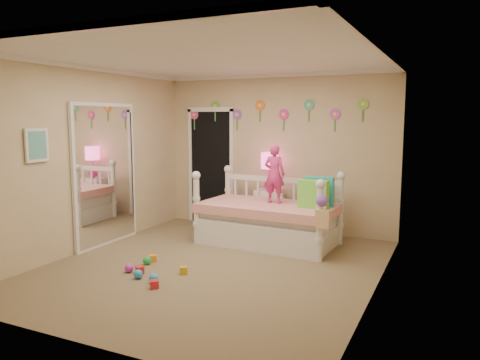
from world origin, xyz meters
The scene contains 18 objects.
floor centered at (0.00, 0.00, 0.00)m, with size 4.00×4.50×0.01m, color #7F684C.
ceiling centered at (0.00, 0.00, 2.60)m, with size 4.00×4.50×0.01m, color white.
back_wall centered at (0.00, 2.25, 1.30)m, with size 4.00×0.01×2.60m, color tan.
left_wall centered at (-2.00, 0.00, 1.30)m, with size 0.01×4.50×2.60m, color tan.
right_wall centered at (2.00, 0.00, 1.30)m, with size 0.01×4.50×2.60m, color tan.
crown_molding centered at (0.00, 0.00, 2.57)m, with size 4.00×4.50×0.06m, color white, non-canonical shape.
daybed centered at (0.22, 1.32, 0.55)m, with size 2.04×1.09×1.10m, color white, non-canonical shape.
pillow_turquoise centered at (0.95, 1.49, 0.83)m, with size 0.42×0.15×0.42m, color #24B6B8.
pillow_lime centered at (0.93, 1.28, 0.81)m, with size 0.42×0.15×0.40m, color #78E345.
child centered at (0.29, 1.40, 1.05)m, with size 0.32×0.21×0.88m, color #E13387.
nightstand centered at (-0.05, 2.04, 0.35)m, with size 0.42×0.32×0.70m, color white.
table_lamp centered at (-0.05, 2.04, 1.11)m, with size 0.28×0.28×0.62m.
closet_doorway centered at (-1.25, 2.23, 1.03)m, with size 0.90×0.04×2.07m, color black.
flower_decals centered at (-0.09, 2.24, 1.94)m, with size 3.40×0.02×0.50m, color #B2668C, non-canonical shape.
mirror_closet centered at (-1.96, 0.30, 1.05)m, with size 0.07×1.30×2.10m, color white.
wall_picture centered at (-1.97, -0.90, 1.55)m, with size 0.05×0.34×0.42m, color white.
hanging_bag centered at (1.19, 0.74, 0.67)m, with size 0.20×0.16×0.36m, color beige, non-canonical shape.
toy_scatter centered at (-0.52, -0.57, 0.06)m, with size 0.80×1.30×0.11m, color #996666, non-canonical shape.
Camera 1 is at (2.74, -5.02, 1.89)m, focal length 34.74 mm.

